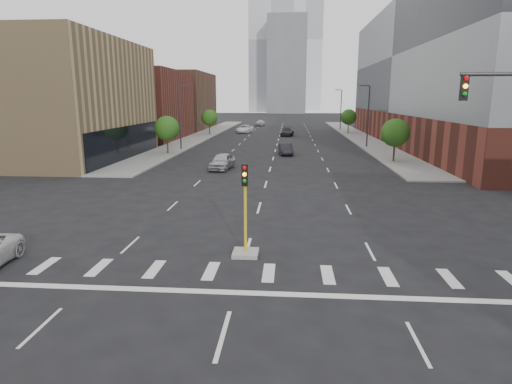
# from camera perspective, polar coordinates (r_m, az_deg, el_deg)

# --- Properties ---
(ground) EXTENTS (400.00, 400.00, 0.00)m
(ground) POSITION_cam_1_polar(r_m,az_deg,el_deg) (12.62, -5.94, -23.08)
(ground) COLOR black
(ground) RESTS_ON ground
(sidewalk_left_far) EXTENTS (5.00, 92.00, 0.15)m
(sidewalk_left_far) POSITION_cam_1_polar(r_m,az_deg,el_deg) (86.08, -6.97, 7.57)
(sidewalk_left_far) COLOR gray
(sidewalk_left_far) RESTS_ON ground
(sidewalk_right_far) EXTENTS (5.00, 92.00, 0.15)m
(sidewalk_right_far) POSITION_cam_1_polar(r_m,az_deg,el_deg) (85.38, 13.35, 7.29)
(sidewalk_right_far) COLOR gray
(sidewalk_right_far) RESTS_ON ground
(building_left_mid) EXTENTS (20.00, 24.00, 14.00)m
(building_left_mid) POSITION_cam_1_polar(r_m,az_deg,el_deg) (58.12, -26.52, 10.89)
(building_left_mid) COLOR tan
(building_left_mid) RESTS_ON ground
(building_left_far_a) EXTENTS (20.00, 22.00, 12.00)m
(building_left_far_a) POSITION_cam_1_polar(r_m,az_deg,el_deg) (81.61, -17.02, 11.03)
(building_left_far_a) COLOR brown
(building_left_far_a) RESTS_ON ground
(building_left_far_b) EXTENTS (20.00, 24.00, 13.00)m
(building_left_far_b) POSITION_cam_1_polar(r_m,az_deg,el_deg) (106.26, -11.87, 11.79)
(building_left_far_b) COLOR brown
(building_left_far_b) RESTS_ON ground
(building_right_main) EXTENTS (24.00, 70.00, 22.00)m
(building_right_main) POSITION_cam_1_polar(r_m,az_deg,el_deg) (75.37, 26.75, 14.00)
(building_right_main) COLOR brown
(building_right_main) RESTS_ON ground
(tower_left) EXTENTS (22.00, 22.00, 70.00)m
(tower_left) POSITION_cam_1_polar(r_m,az_deg,el_deg) (231.95, 2.12, 19.34)
(tower_left) COLOR #B2B7BC
(tower_left) RESTS_ON ground
(tower_right) EXTENTS (20.00, 20.00, 80.00)m
(tower_right) POSITION_cam_1_polar(r_m,az_deg,el_deg) (272.16, 6.52, 19.31)
(tower_right) COLOR #B2B7BC
(tower_right) RESTS_ON ground
(tower_mid) EXTENTS (18.00, 18.00, 44.00)m
(tower_mid) POSITION_cam_1_polar(r_m,az_deg,el_deg) (210.60, 4.11, 16.46)
(tower_mid) COLOR slate
(tower_mid) RESTS_ON ground
(median_traffic_signal) EXTENTS (1.20, 1.20, 4.40)m
(median_traffic_signal) POSITION_cam_1_polar(r_m,az_deg,el_deg) (20.17, -1.42, -5.87)
(median_traffic_signal) COLOR #999993
(median_traffic_signal) RESTS_ON ground
(streetlight_right_a) EXTENTS (1.60, 0.22, 9.07)m
(streetlight_right_a) POSITION_cam_1_polar(r_m,az_deg,el_deg) (66.11, 14.67, 10.09)
(streetlight_right_a) COLOR #2D2D30
(streetlight_right_a) RESTS_ON ground
(streetlight_right_b) EXTENTS (1.60, 0.22, 9.07)m
(streetlight_right_b) POSITION_cam_1_polar(r_m,az_deg,el_deg) (100.75, 11.21, 10.95)
(streetlight_right_b) COLOR #2D2D30
(streetlight_right_b) RESTS_ON ground
(streetlight_left) EXTENTS (1.60, 0.22, 9.07)m
(streetlight_left) POSITION_cam_1_polar(r_m,az_deg,el_deg) (62.06, -10.04, 10.17)
(streetlight_left) COLOR #2D2D30
(streetlight_left) RESTS_ON ground
(tree_left_near) EXTENTS (3.20, 3.20, 4.85)m
(tree_left_near) POSITION_cam_1_polar(r_m,az_deg,el_deg) (57.49, -11.80, 8.31)
(tree_left_near) COLOR #382619
(tree_left_near) RESTS_ON ground
(tree_left_far) EXTENTS (3.20, 3.20, 4.85)m
(tree_left_far) POSITION_cam_1_polar(r_m,az_deg,el_deg) (86.66, -6.24, 9.82)
(tree_left_far) COLOR #382619
(tree_left_far) RESTS_ON ground
(tree_right_near) EXTENTS (3.20, 3.20, 4.85)m
(tree_right_near) POSITION_cam_1_polar(r_m,az_deg,el_deg) (51.64, 18.08, 7.52)
(tree_right_near) COLOR #382619
(tree_right_near) RESTS_ON ground
(tree_right_far) EXTENTS (3.20, 3.20, 4.85)m
(tree_right_far) POSITION_cam_1_polar(r_m,az_deg,el_deg) (90.96, 12.26, 9.74)
(tree_right_far) COLOR #382619
(tree_right_far) RESTS_ON ground
(car_near_left) EXTENTS (2.48, 5.07, 1.67)m
(car_near_left) POSITION_cam_1_polar(r_m,az_deg,el_deg) (44.71, -4.56, 4.11)
(car_near_left) COLOR #ABABB0
(car_near_left) RESTS_ON ground
(car_mid_right) EXTENTS (2.10, 4.65, 1.48)m
(car_mid_right) POSITION_cam_1_polar(r_m,az_deg,el_deg) (56.17, 3.98, 5.73)
(car_mid_right) COLOR black
(car_mid_right) RESTS_ON ground
(car_far_left) EXTENTS (3.60, 6.16, 1.61)m
(car_far_left) POSITION_cam_1_polar(r_m,az_deg,el_deg) (91.74, -1.48, 8.42)
(car_far_left) COLOR white
(car_far_left) RESTS_ON ground
(car_deep_right) EXTENTS (2.73, 5.69, 1.60)m
(car_deep_right) POSITION_cam_1_polar(r_m,az_deg,el_deg) (84.07, 4.19, 8.01)
(car_deep_right) COLOR black
(car_deep_right) RESTS_ON ground
(car_distant) EXTENTS (2.48, 5.03, 1.65)m
(car_distant) POSITION_cam_1_polar(r_m,az_deg,el_deg) (113.80, 0.58, 9.22)
(car_distant) COLOR #B3B3B8
(car_distant) RESTS_ON ground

